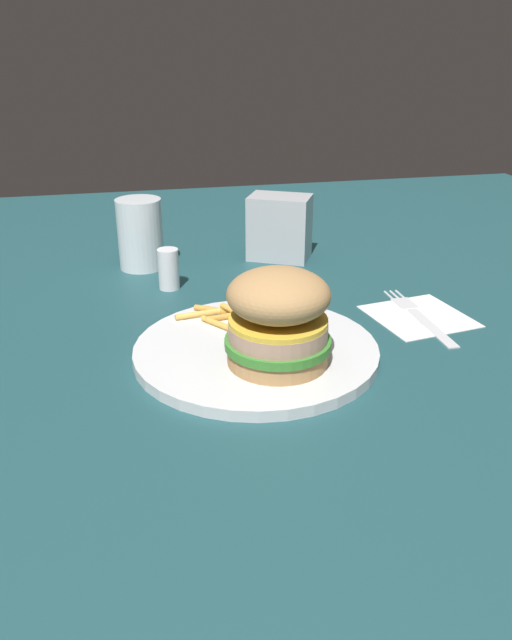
{
  "coord_description": "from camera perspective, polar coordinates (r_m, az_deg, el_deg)",
  "views": [
    {
      "loc": [
        0.15,
        0.62,
        0.32
      ],
      "look_at": [
        0.01,
        0.02,
        0.04
      ],
      "focal_mm": 35.99,
      "sensor_mm": 36.0,
      "label": 1
    }
  ],
  "objects": [
    {
      "name": "fries_pile",
      "position": [
        0.74,
        -2.85,
        0.29
      ],
      "size": [
        0.09,
        0.1,
        0.01
      ],
      "color": "gold",
      "rests_on": "plate"
    },
    {
      "name": "sandwich",
      "position": [
        0.63,
        1.83,
        0.2
      ],
      "size": [
        0.11,
        0.11,
        0.1
      ],
      "color": "tan",
      "rests_on": "plate"
    },
    {
      "name": "ground_plane",
      "position": [
        0.71,
        0.63,
        -2.21
      ],
      "size": [
        1.6,
        1.6,
        0.0
      ],
      "primitive_type": "plane",
      "color": "#1E474C"
    },
    {
      "name": "napkin",
      "position": [
        0.81,
        14.27,
        0.35
      ],
      "size": [
        0.13,
        0.13,
        0.0
      ],
      "primitive_type": "cube",
      "rotation": [
        0.0,
        0.0,
        0.16
      ],
      "color": "white",
      "rests_on": "ground_plane"
    },
    {
      "name": "salt_shaker",
      "position": [
        0.87,
        -7.78,
        4.51
      ],
      "size": [
        0.03,
        0.03,
        0.06
      ],
      "primitive_type": "cylinder",
      "color": "white",
      "rests_on": "ground_plane"
    },
    {
      "name": "napkin_dispenser",
      "position": [
        0.98,
        2.11,
        8.22
      ],
      "size": [
        0.11,
        0.09,
        0.1
      ],
      "primitive_type": "cube",
      "rotation": [
        0.0,
        0.0,
        2.66
      ],
      "color": "#B7BABF",
      "rests_on": "ground_plane"
    },
    {
      "name": "fork",
      "position": [
        0.81,
        14.24,
        0.56
      ],
      "size": [
        0.02,
        0.17,
        0.0
      ],
      "color": "silver",
      "rests_on": "napkin"
    },
    {
      "name": "plate",
      "position": [
        0.68,
        -0.0,
        -2.75
      ],
      "size": [
        0.26,
        0.26,
        0.01
      ],
      "primitive_type": "cylinder",
      "color": "silver",
      "rests_on": "ground_plane"
    },
    {
      "name": "drink_glass",
      "position": [
        0.95,
        -10.22,
        7.16
      ],
      "size": [
        0.07,
        0.07,
        0.1
      ],
      "color": "silver",
      "rests_on": "ground_plane"
    }
  ]
}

